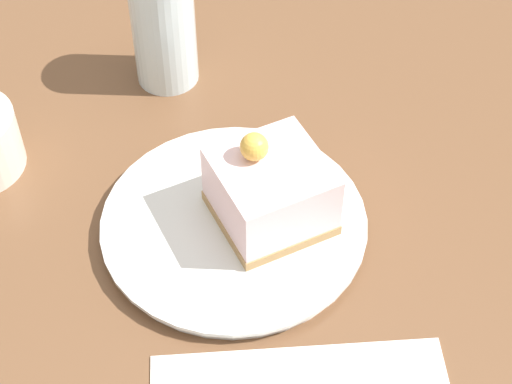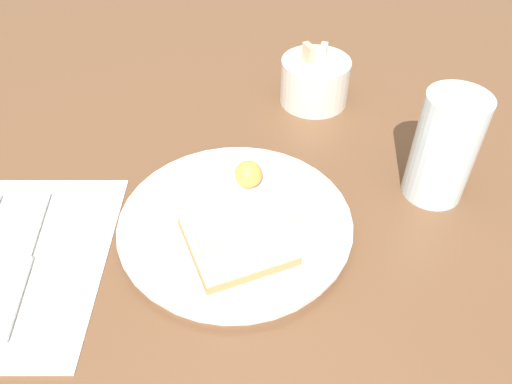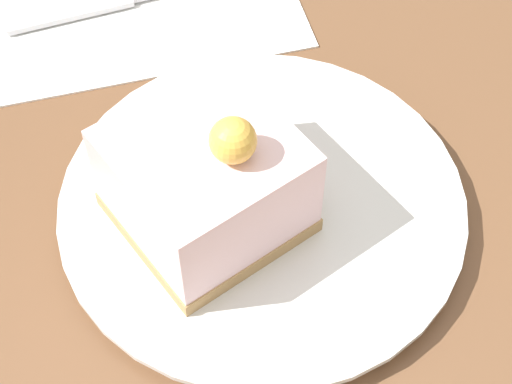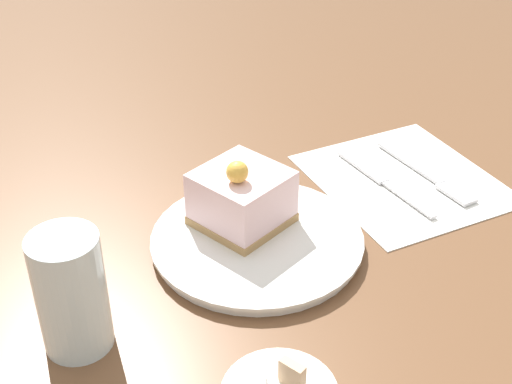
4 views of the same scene
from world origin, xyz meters
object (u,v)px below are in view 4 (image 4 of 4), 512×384
object	(u,v)px
cake_slice	(240,196)
fork	(431,177)
drinking_glass	(71,293)
plate	(257,241)
knife	(376,176)

from	to	relation	value
cake_slice	fork	distance (m)	0.26
drinking_glass	fork	bearing A→B (deg)	-177.57
fork	cake_slice	bearing A→B (deg)	-6.71
fork	drinking_glass	distance (m)	0.47
plate	knife	world-z (taller)	plate
cake_slice	fork	world-z (taller)	cake_slice
knife	plate	bearing A→B (deg)	11.82
plate	fork	size ratio (longest dim) A/B	1.37
fork	drinking_glass	size ratio (longest dim) A/B	1.42
plate	drinking_glass	bearing A→B (deg)	7.41
cake_slice	drinking_glass	bearing A→B (deg)	1.69
knife	drinking_glass	size ratio (longest dim) A/B	1.49
fork	knife	world-z (taller)	same
plate	cake_slice	xyz separation A→B (m)	(-0.00, -0.03, 0.04)
plate	drinking_glass	distance (m)	0.22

